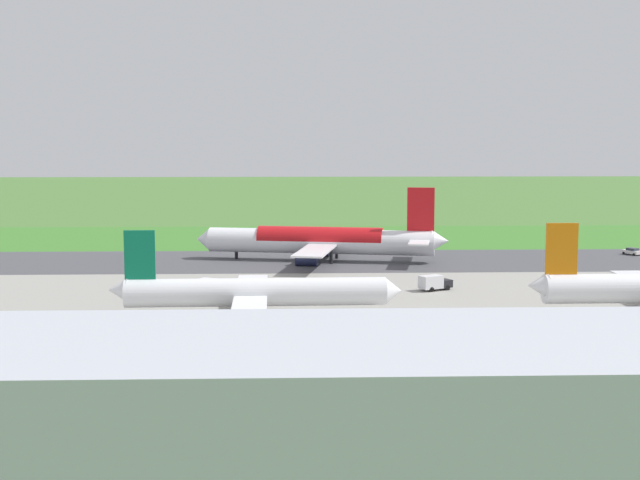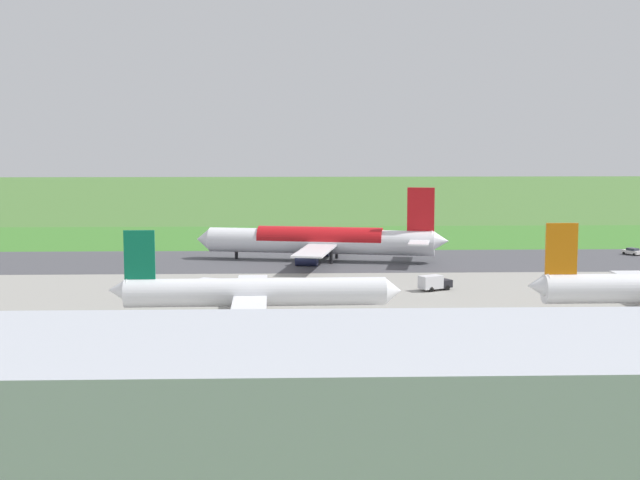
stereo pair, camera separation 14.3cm
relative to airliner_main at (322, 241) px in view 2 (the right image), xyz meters
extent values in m
plane|color=#477233|center=(-5.88, -0.07, -4.35)|extent=(800.00, 800.00, 0.00)
cube|color=#47474C|center=(-5.88, -0.07, -4.32)|extent=(600.00, 34.33, 0.06)
cube|color=gray|center=(-5.88, 62.21, -4.33)|extent=(440.00, 110.00, 0.05)
cube|color=#3C782B|center=(-5.88, -33.27, -4.33)|extent=(600.00, 80.00, 0.04)
cylinder|color=white|center=(0.37, -0.07, -0.15)|extent=(48.09, 14.53, 5.20)
cone|color=white|center=(25.37, -5.09, -0.15)|extent=(3.91, 5.43, 4.94)
cone|color=white|center=(-24.34, 4.88, 0.45)|extent=(4.30, 5.02, 4.42)
cube|color=red|center=(-20.34, 4.08, 6.95)|extent=(5.59, 1.59, 9.00)
cube|color=white|center=(-19.26, 9.47, 0.65)|extent=(5.69, 9.61, 0.36)
cube|color=white|center=(-21.42, -1.32, 0.65)|extent=(5.69, 9.61, 0.36)
cube|color=white|center=(1.55, 10.91, -0.55)|extent=(10.21, 22.75, 0.35)
cube|color=white|center=(-2.77, -10.66, -0.55)|extent=(10.21, 22.75, 0.35)
cylinder|color=#23284C|center=(3.32, 6.98, -3.03)|extent=(4.96, 3.63, 2.80)
cylinder|color=#23284C|center=(0.37, -7.72, -3.03)|extent=(4.96, 3.63, 2.80)
cylinder|color=black|center=(18.26, -3.66, -2.64)|extent=(0.70, 0.70, 3.42)
cylinder|color=black|center=(-1.78, 4.44, -2.64)|extent=(0.70, 0.70, 3.42)
cylinder|color=black|center=(-3.36, -3.41, -2.64)|extent=(0.70, 0.70, 3.42)
cylinder|color=red|center=(0.37, -0.07, 0.37)|extent=(26.91, 10.31, 5.23)
cone|color=white|center=(-30.12, 56.39, -0.26)|extent=(3.03, 3.80, 3.77)
cube|color=orange|center=(-33.60, 56.35, 5.29)|extent=(4.78, 0.48, 7.68)
cylinder|color=white|center=(11.77, 56.29, -0.99)|extent=(38.52, 4.95, 4.16)
cone|color=white|center=(-8.65, 55.88, -0.99)|extent=(2.48, 4.00, 3.96)
cone|color=white|center=(31.94, 56.71, -0.51)|extent=(2.88, 3.60, 3.54)
cube|color=#0C724C|center=(28.68, 56.64, 4.70)|extent=(4.49, 0.49, 7.21)
cube|color=white|center=(12.75, 47.50, -1.31)|extent=(5.17, 17.71, 0.28)
cube|color=white|center=(12.39, 65.12, -1.31)|extent=(5.17, 17.71, 0.28)
cylinder|color=black|center=(11.77, 56.29, -3.71)|extent=(0.64, 0.64, 1.28)
cube|color=#B2B7C1|center=(8.91, 132.21, 2.62)|extent=(149.56, 18.18, 13.95)
cube|color=#334C60|center=(8.91, 123.07, 3.32)|extent=(143.58, 0.16, 5.02)
cube|color=black|center=(-19.74, 35.89, -3.25)|extent=(2.96, 2.96, 1.30)
cube|color=silver|center=(-17.25, 37.17, -2.80)|extent=(4.43, 3.78, 2.20)
cylinder|color=black|center=(-19.28, 35.00, -3.90)|extent=(0.94, 0.68, 0.90)
cylinder|color=black|center=(-20.20, 36.78, -3.90)|extent=(0.94, 0.68, 0.90)
cylinder|color=black|center=(-16.26, 36.55, -3.90)|extent=(0.94, 0.68, 0.90)
cylinder|color=black|center=(-17.17, 38.33, -3.90)|extent=(0.94, 0.68, 0.90)
cube|color=silver|center=(-69.33, -7.26, -3.66)|extent=(3.61, 4.55, 0.75)
cube|color=#2D333D|center=(-69.43, -7.08, -3.01)|extent=(2.55, 2.75, 0.55)
cylinder|color=black|center=(-67.91, -8.07, -4.03)|extent=(0.50, 0.67, 0.64)
cylinder|color=black|center=(-69.40, -8.89, -4.03)|extent=(0.50, 0.67, 0.64)
cylinder|color=black|center=(-69.27, -5.62, -4.03)|extent=(0.50, 0.67, 0.64)
cylinder|color=black|center=(-70.76, -6.45, -4.03)|extent=(0.50, 0.67, 0.64)
cube|color=gold|center=(17.66, 40.70, -3.25)|extent=(2.99, 2.99, 1.30)
cube|color=silver|center=(20.12, 39.36, -2.80)|extent=(4.44, 3.84, 2.20)
cylinder|color=black|center=(17.18, 39.83, -3.90)|extent=(0.93, 0.70, 0.90)
cylinder|color=black|center=(18.14, 41.58, -3.90)|extent=(0.93, 0.70, 0.90)
cylinder|color=black|center=(20.17, 38.20, -3.90)|extent=(0.93, 0.70, 0.90)
cylinder|color=black|center=(21.13, 39.95, -3.90)|extent=(0.93, 0.70, 0.90)
cylinder|color=slate|center=(15.97, -28.31, -3.21)|extent=(0.10, 0.10, 2.28)
cube|color=red|center=(15.97, -28.33, -1.77)|extent=(0.60, 0.04, 0.60)
cone|color=orange|center=(19.92, -36.17, -4.08)|extent=(0.40, 0.40, 0.55)
camera|label=1|loc=(6.85, 185.07, 21.76)|focal=49.61mm
camera|label=2|loc=(6.71, 185.08, 21.76)|focal=49.61mm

